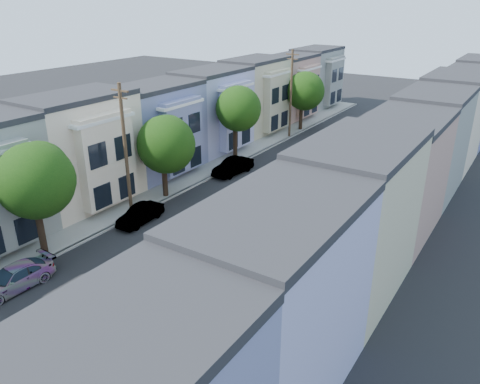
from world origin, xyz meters
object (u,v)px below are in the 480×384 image
(fedex_truck, at_px, (301,171))
(parked_left_b, at_px, (13,279))
(tree_c, at_px, (165,144))
(utility_pole_near, at_px, (126,152))
(parked_left_c, at_px, (140,215))
(parked_left_d, at_px, (233,167))
(tree_b, at_px, (35,181))
(tree_d, at_px, (238,109))
(tree_far_r, at_px, (414,111))
(lead_sedan, at_px, (353,150))
(parked_right_c, at_px, (350,173))
(tree_e, at_px, (304,91))
(motorcycle, at_px, (116,366))
(parked_right_d, at_px, (385,145))
(parked_right_a, at_px, (162,324))
(parked_right_b, at_px, (208,287))
(utility_pole_far, at_px, (291,94))

(fedex_truck, bearing_deg, parked_left_b, -113.88)
(tree_c, distance_m, utility_pole_near, 4.28)
(parked_left_c, bearing_deg, parked_left_d, 86.78)
(tree_b, xyz_separation_m, tree_d, (-0.00, 22.24, 0.19))
(tree_far_r, relative_size, lead_sedan, 1.16)
(lead_sedan, relative_size, parked_right_c, 1.13)
(tree_e, bearing_deg, lead_sedan, -36.02)
(tree_d, relative_size, tree_far_r, 1.35)
(fedex_truck, bearing_deg, motorcycle, -89.99)
(lead_sedan, bearing_deg, tree_e, 141.05)
(fedex_truck, height_order, lead_sedan, fedex_truck)
(parked_right_d, bearing_deg, tree_far_r, 47.30)
(utility_pole_near, bearing_deg, tree_e, 90.00)
(fedex_truck, bearing_deg, tree_d, 155.18)
(parked_left_d, bearing_deg, tree_e, 100.10)
(parked_left_b, height_order, parked_right_d, parked_left_b)
(tree_far_r, relative_size, parked_left_c, 1.46)
(tree_b, bearing_deg, tree_d, 90.00)
(parked_right_a, bearing_deg, tree_e, 100.97)
(fedex_truck, height_order, parked_left_b, fedex_truck)
(tree_far_r, xyz_separation_m, parked_right_d, (-1.99, -2.41, -3.49))
(utility_pole_near, distance_m, parked_left_d, 12.73)
(fedex_truck, bearing_deg, tree_b, -120.09)
(tree_c, height_order, parked_right_a, tree_c)
(tree_b, relative_size, tree_far_r, 1.34)
(tree_c, xyz_separation_m, parked_right_b, (11.20, -9.48, -3.99))
(parked_right_c, bearing_deg, tree_c, -128.87)
(tree_far_r, distance_m, parked_right_a, 38.57)
(tree_d, distance_m, parked_right_d, 17.23)
(tree_b, bearing_deg, parked_left_b, -66.61)
(fedex_truck, bearing_deg, parked_right_d, 72.59)
(tree_e, xyz_separation_m, parked_right_c, (11.20, -12.97, -4.33))
(parked_left_c, bearing_deg, tree_e, 89.45)
(utility_pole_near, xyz_separation_m, parked_right_b, (11.20, -5.23, -4.50))
(tree_b, xyz_separation_m, tree_c, (0.00, 11.68, -0.71))
(tree_b, bearing_deg, tree_c, 90.00)
(fedex_truck, bearing_deg, tree_c, -143.84)
(tree_d, bearing_deg, parked_right_a, -64.79)
(utility_pole_far, bearing_deg, parked_right_b, -70.27)
(parked_right_c, xyz_separation_m, parked_right_d, (0.00, 10.34, 0.05))
(tree_c, height_order, tree_e, tree_e)
(tree_far_r, height_order, parked_left_c, tree_far_r)
(utility_pole_far, bearing_deg, tree_e, 90.03)
(tree_b, height_order, parked_right_a, tree_b)
(utility_pole_far, xyz_separation_m, parked_left_d, (1.40, -14.14, -4.40))
(utility_pole_far, height_order, parked_left_b, utility_pole_far)
(tree_b, bearing_deg, parked_right_b, 11.12)
(parked_right_b, distance_m, parked_right_c, 21.84)
(fedex_truck, height_order, parked_right_b, fedex_truck)
(parked_right_c, bearing_deg, tree_e, 134.11)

